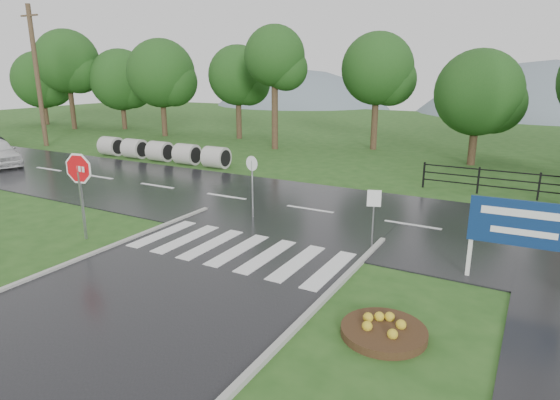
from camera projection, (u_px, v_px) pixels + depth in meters
The scene contains 13 objects.
ground at pixel (106, 328), 9.91m from camera, with size 120.00×120.00×0.00m, color #254E1A.
main_road at pixel (310, 210), 18.33m from camera, with size 90.00×8.00×0.04m, color black.
crosswalk at pixel (238, 250), 14.10m from camera, with size 6.50×2.80×0.02m.
fence_west at pixel (539, 184), 19.54m from camera, with size 9.58×0.08×1.20m.
hills at pixel (496, 221), 67.11m from camera, with size 102.00×48.00×48.00m.
treeline at pixel (420, 157), 29.64m from camera, with size 83.20×5.20×10.00m.
culvert_pipes at pixel (160, 151), 28.23m from camera, with size 9.70×1.20×1.20m.
stop_sign at pixel (79, 177), 14.65m from camera, with size 1.32×0.24×3.00m.
estate_billboard at pixel (524, 228), 11.47m from camera, with size 2.56×0.21×2.24m.
flower_bed at pixel (384, 330), 9.60m from camera, with size 1.76×1.76×0.35m.
reg_sign_small at pixel (374, 207), 13.97m from camera, with size 0.40×0.16×1.87m.
reg_sign_round at pixel (252, 180), 16.97m from camera, with size 0.54×0.12×2.34m.
utility_pole_west at pixel (37, 76), 32.95m from camera, with size 1.73×0.32×9.71m.
Camera 1 is at (7.54, -5.91, 5.26)m, focal length 30.00 mm.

